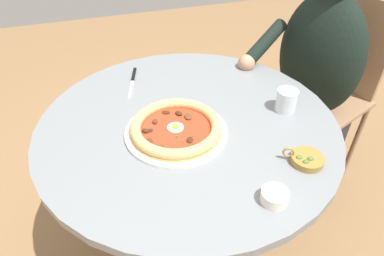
{
  "coord_description": "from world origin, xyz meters",
  "views": [
    {
      "loc": [
        0.26,
        0.84,
        1.4
      ],
      "look_at": [
        -0.0,
        0.04,
        0.72
      ],
      "focal_mm": 31.7,
      "sensor_mm": 36.0,
      "label": 1
    }
  ],
  "objects_px": {
    "water_glass": "(286,102)",
    "steak_knife": "(133,78)",
    "dining_table": "(188,159)",
    "pizza_on_plate": "(176,128)",
    "diner_person": "(309,95)",
    "cafe_chair_diner": "(330,79)",
    "ramekin_capers": "(275,196)",
    "olive_pan": "(306,159)"
  },
  "relations": [
    {
      "from": "water_glass",
      "to": "steak_knife",
      "type": "relative_size",
      "value": 0.37
    },
    {
      "from": "dining_table",
      "to": "steak_knife",
      "type": "height_order",
      "value": "steak_knife"
    },
    {
      "from": "dining_table",
      "to": "pizza_on_plate",
      "type": "height_order",
      "value": "pizza_on_plate"
    },
    {
      "from": "steak_knife",
      "to": "diner_person",
      "type": "relative_size",
      "value": 0.18
    },
    {
      "from": "diner_person",
      "to": "dining_table",
      "type": "bearing_deg",
      "value": 20.62
    },
    {
      "from": "cafe_chair_diner",
      "to": "water_glass",
      "type": "bearing_deg",
      "value": 35.79
    },
    {
      "from": "pizza_on_plate",
      "to": "diner_person",
      "type": "bearing_deg",
      "value": -157.47
    },
    {
      "from": "diner_person",
      "to": "cafe_chair_diner",
      "type": "distance_m",
      "value": 0.15
    },
    {
      "from": "water_glass",
      "to": "dining_table",
      "type": "bearing_deg",
      "value": -6.84
    },
    {
      "from": "pizza_on_plate",
      "to": "ramekin_capers",
      "type": "height_order",
      "value": "pizza_on_plate"
    },
    {
      "from": "diner_person",
      "to": "steak_knife",
      "type": "bearing_deg",
      "value": -5.12
    },
    {
      "from": "cafe_chair_diner",
      "to": "ramekin_capers",
      "type": "bearing_deg",
      "value": 44.18
    },
    {
      "from": "steak_knife",
      "to": "olive_pan",
      "type": "height_order",
      "value": "olive_pan"
    },
    {
      "from": "pizza_on_plate",
      "to": "ramekin_capers",
      "type": "xyz_separation_m",
      "value": [
        -0.16,
        0.33,
        -0.0
      ]
    },
    {
      "from": "steak_knife",
      "to": "cafe_chair_diner",
      "type": "bearing_deg",
      "value": 178.73
    },
    {
      "from": "dining_table",
      "to": "diner_person",
      "type": "distance_m",
      "value": 0.72
    },
    {
      "from": "olive_pan",
      "to": "ramekin_capers",
      "type": "bearing_deg",
      "value": 31.85
    },
    {
      "from": "water_glass",
      "to": "olive_pan",
      "type": "distance_m",
      "value": 0.26
    },
    {
      "from": "dining_table",
      "to": "cafe_chair_diner",
      "type": "relative_size",
      "value": 1.05
    },
    {
      "from": "dining_table",
      "to": "cafe_chair_diner",
      "type": "bearing_deg",
      "value": -159.52
    },
    {
      "from": "dining_table",
      "to": "olive_pan",
      "type": "xyz_separation_m",
      "value": [
        -0.26,
        0.28,
        0.18
      ]
    },
    {
      "from": "ramekin_capers",
      "to": "olive_pan",
      "type": "distance_m",
      "value": 0.18
    },
    {
      "from": "dining_table",
      "to": "steak_knife",
      "type": "xyz_separation_m",
      "value": [
        0.12,
        -0.32,
        0.17
      ]
    },
    {
      "from": "steak_knife",
      "to": "cafe_chair_diner",
      "type": "xyz_separation_m",
      "value": [
        -0.93,
        0.02,
        -0.16
      ]
    },
    {
      "from": "pizza_on_plate",
      "to": "olive_pan",
      "type": "relative_size",
      "value": 2.9
    },
    {
      "from": "ramekin_capers",
      "to": "olive_pan",
      "type": "bearing_deg",
      "value": -148.15
    },
    {
      "from": "pizza_on_plate",
      "to": "olive_pan",
      "type": "distance_m",
      "value": 0.39
    },
    {
      "from": "diner_person",
      "to": "cafe_chair_diner",
      "type": "height_order",
      "value": "diner_person"
    },
    {
      "from": "steak_knife",
      "to": "ramekin_capers",
      "type": "distance_m",
      "value": 0.74
    },
    {
      "from": "ramekin_capers",
      "to": "diner_person",
      "type": "xyz_separation_m",
      "value": [
        -0.56,
        -0.63,
        -0.21
      ]
    },
    {
      "from": "olive_pan",
      "to": "cafe_chair_diner",
      "type": "distance_m",
      "value": 0.82
    },
    {
      "from": "dining_table",
      "to": "olive_pan",
      "type": "height_order",
      "value": "olive_pan"
    },
    {
      "from": "water_glass",
      "to": "ramekin_capers",
      "type": "height_order",
      "value": "water_glass"
    },
    {
      "from": "water_glass",
      "to": "ramekin_capers",
      "type": "relative_size",
      "value": 1.1
    },
    {
      "from": "steak_knife",
      "to": "olive_pan",
      "type": "distance_m",
      "value": 0.72
    },
    {
      "from": "olive_pan",
      "to": "cafe_chair_diner",
      "type": "height_order",
      "value": "cafe_chair_diner"
    },
    {
      "from": "olive_pan",
      "to": "cafe_chair_diner",
      "type": "relative_size",
      "value": 0.12
    },
    {
      "from": "water_glass",
      "to": "olive_pan",
      "type": "bearing_deg",
      "value": 73.23
    },
    {
      "from": "pizza_on_plate",
      "to": "cafe_chair_diner",
      "type": "distance_m",
      "value": 0.95
    },
    {
      "from": "pizza_on_plate",
      "to": "steak_knife",
      "type": "relative_size",
      "value": 1.54
    },
    {
      "from": "pizza_on_plate",
      "to": "diner_person",
      "type": "relative_size",
      "value": 0.27
    },
    {
      "from": "dining_table",
      "to": "water_glass",
      "type": "xyz_separation_m",
      "value": [
        -0.33,
        0.04,
        0.2
      ]
    }
  ]
}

